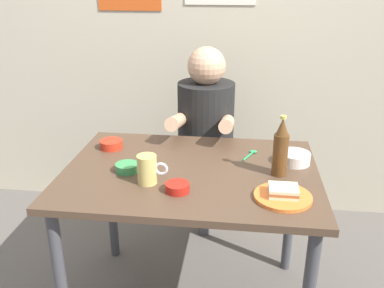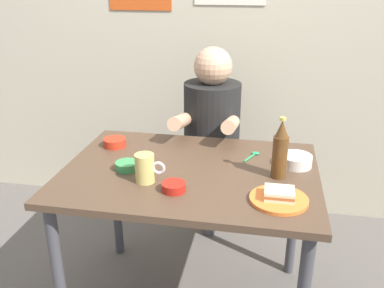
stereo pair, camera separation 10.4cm
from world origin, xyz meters
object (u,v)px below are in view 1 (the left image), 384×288
object	(u,v)px
dining_table	(191,189)
sauce_bowl_chili	(111,144)
stool	(205,183)
plate_orange	(283,197)
sandwich	(283,191)
person_seated	(206,119)
beer_mug	(148,169)
beer_bottle	(281,149)

from	to	relation	value
dining_table	sauce_bowl_chili	bearing A→B (deg)	155.00
stool	plate_orange	size ratio (longest dim) A/B	2.05
dining_table	sandwich	bearing A→B (deg)	-28.62
sandwich	person_seated	bearing A→B (deg)	114.23
sauce_bowl_chili	stool	bearing A→B (deg)	46.06
dining_table	plate_orange	bearing A→B (deg)	-28.62
beer_mug	beer_bottle	size ratio (longest dim) A/B	0.48
sauce_bowl_chili	person_seated	bearing A→B (deg)	45.31
stool	sauce_bowl_chili	size ratio (longest dim) A/B	4.09
person_seated	beer_bottle	bearing A→B (deg)	-59.14
dining_table	beer_mug	bearing A→B (deg)	-137.23
stool	sauce_bowl_chili	xyz separation A→B (m)	(-0.42, -0.44, 0.41)
stool	beer_mug	bearing A→B (deg)	-101.87
sauce_bowl_chili	sandwich	bearing A→B (deg)	-26.76
beer_bottle	sauce_bowl_chili	world-z (taller)	beer_bottle
dining_table	beer_mug	world-z (taller)	beer_mug
dining_table	stool	xyz separation A→B (m)	(0.01, 0.63, -0.30)
beer_bottle	sauce_bowl_chili	bearing A→B (deg)	166.30
stool	sandwich	world-z (taller)	sandwich
beer_mug	person_seated	bearing A→B (deg)	77.96
dining_table	plate_orange	world-z (taller)	plate_orange
stool	beer_mug	size ratio (longest dim) A/B	3.57
person_seated	beer_mug	distance (m)	0.78
person_seated	beer_bottle	distance (m)	0.73
stool	plate_orange	bearing A→B (deg)	-66.06
dining_table	stool	size ratio (longest dim) A/B	2.44
dining_table	plate_orange	distance (m)	0.44
plate_orange	beer_mug	bearing A→B (deg)	173.30
person_seated	sauce_bowl_chili	distance (m)	0.60
person_seated	sandwich	xyz separation A→B (m)	(0.37, -0.83, 0.01)
beer_bottle	plate_orange	bearing A→B (deg)	-89.51
stool	sandwich	distance (m)	1.01
beer_bottle	dining_table	bearing A→B (deg)	-179.96
sandwich	sauce_bowl_chili	xyz separation A→B (m)	(-0.79, 0.40, -0.01)
sandwich	plate_orange	bearing A→B (deg)	0.00
stool	plate_orange	world-z (taller)	plate_orange
sandwich	stool	bearing A→B (deg)	113.94
dining_table	stool	bearing A→B (deg)	89.35
stool	beer_bottle	size ratio (longest dim) A/B	1.72
person_seated	sauce_bowl_chili	world-z (taller)	person_seated
dining_table	sandwich	world-z (taller)	sandwich
stool	plate_orange	xyz separation A→B (m)	(0.37, -0.84, 0.40)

